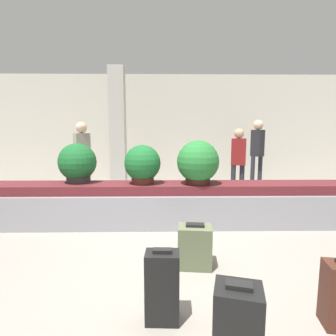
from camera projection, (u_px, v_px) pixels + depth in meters
name	position (u px, v px, depth m)	size (l,w,h in m)	color
ground_plane	(170.00, 265.00, 2.97)	(18.00, 18.00, 0.00)	gray
back_wall	(166.00, 129.00, 7.87)	(18.00, 0.06, 3.20)	beige
carousel	(168.00, 204.00, 4.29)	(6.16, 0.74, 0.68)	gray
pillar	(118.00, 129.00, 6.96)	(0.40, 0.40, 3.20)	beige
suitcase_0	(195.00, 246.00, 2.91)	(0.39, 0.31, 0.50)	#5B6647
suitcase_2	(237.00, 328.00, 1.63)	(0.35, 0.31, 0.58)	black
suitcase_3	(162.00, 287.00, 2.05)	(0.27, 0.19, 0.60)	black
potted_plant_0	(198.00, 163.00, 4.15)	(0.67, 0.67, 0.70)	#381914
potted_plant_1	(77.00, 163.00, 4.29)	(0.61, 0.61, 0.65)	#2D2D2D
potted_plant_2	(143.00, 165.00, 4.18)	(0.58, 0.58, 0.62)	#4C2319
traveler_0	(238.00, 157.00, 5.97)	(0.35, 0.25, 1.59)	#282833
traveler_1	(82.00, 154.00, 5.73)	(0.36, 0.35, 1.73)	#282833
traveler_2	(257.00, 147.00, 6.94)	(0.31, 0.37, 1.83)	#282833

